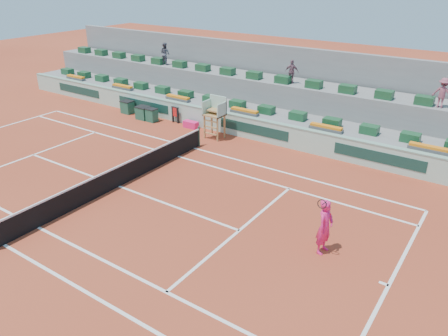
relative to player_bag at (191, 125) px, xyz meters
The scene contains 20 objects.
ground 8.28m from the player_bag, 74.57° to the right, with size 90.00×90.00×0.00m, color maroon.
seating_tier_lower 3.52m from the player_bag, 50.99° to the left, with size 36.00×4.00×1.20m, color gray.
seating_tier_upper 4.97m from the player_bag, 62.98° to the left, with size 36.00×2.40×2.60m, color gray.
stadium_back_wall 6.62m from the player_bag, 69.59° to the left, with size 36.00×0.40×4.40m, color gray.
player_bag is the anchor object (origin of this frame).
spectator_left 7.28m from the player_bag, 143.46° to the left, with size 0.74×0.58×1.53m, color #4E4F5B.
spectator_mid 6.83m from the player_bag, 40.35° to the left, with size 0.81×0.34×1.38m, color #78505C.
spectator_right 13.82m from the player_bag, 15.69° to the left, with size 0.95×0.55×1.48m, color #8D4656.
court_lines 8.28m from the player_bag, 74.57° to the right, with size 23.89×11.09×0.01m.
tennis_net 8.28m from the player_bag, 74.57° to the right, with size 0.10×11.97×1.10m.
advertising_hoarding 2.32m from the player_bag, 13.07° to the left, with size 36.00×0.34×1.26m.
umpire_chair 2.62m from the player_bag, 12.39° to the right, with size 1.10×0.90×2.40m.
seat_row_lower 3.10m from the player_bag, 39.56° to the left, with size 32.90×0.60×0.44m.
seat_row_upper 5.05m from the player_bag, 59.36° to the left, with size 32.90×0.60×0.44m.
flower_planters 1.67m from the player_bag, 55.42° to the left, with size 26.80×0.36×0.28m.
drink_cooler_a 2.84m from the player_bag, behind, with size 0.67×0.58×0.84m.
drink_cooler_b 3.61m from the player_bag, behind, with size 0.84×0.73×0.84m.
drink_cooler_c 5.34m from the player_bag, behind, with size 0.79×0.69×0.84m.
towel_rack 1.46m from the player_bag, behind, with size 0.58×0.10×1.03m.
tennis_player 13.87m from the player_bag, 32.56° to the right, with size 0.54×0.95×2.28m.
Camera 1 is at (13.71, -11.72, 8.98)m, focal length 35.00 mm.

